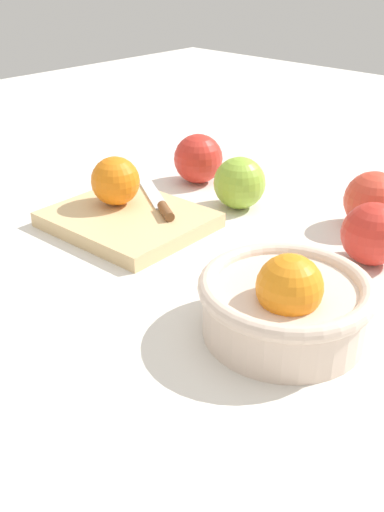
# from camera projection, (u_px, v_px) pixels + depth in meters

# --- Properties ---
(ground_plane) EXTENTS (2.40, 2.40, 0.00)m
(ground_plane) POSITION_uv_depth(u_px,v_px,m) (233.00, 249.00, 0.78)
(ground_plane) COLOR silver
(bowl) EXTENTS (0.18, 0.18, 0.10)m
(bowl) POSITION_uv_depth(u_px,v_px,m) (285.00, 302.00, 0.59)
(bowl) COLOR beige
(bowl) RESTS_ON ground_plane
(cutting_board) EXTENTS (0.22, 0.19, 0.02)m
(cutting_board) POSITION_uv_depth(u_px,v_px,m) (128.00, 220.00, 0.84)
(cutting_board) COLOR #DBB77F
(cutting_board) RESTS_ON ground_plane
(orange_on_board) EXTENTS (0.07, 0.07, 0.07)m
(orange_on_board) POSITION_uv_depth(u_px,v_px,m) (115.00, 181.00, 0.85)
(orange_on_board) COLOR orange
(orange_on_board) RESTS_ON cutting_board
(knife) EXTENTS (0.14, 0.09, 0.01)m
(knife) POSITION_uv_depth(u_px,v_px,m) (160.00, 204.00, 0.85)
(knife) COLOR silver
(knife) RESTS_ON cutting_board
(apple_front_right) EXTENTS (0.08, 0.08, 0.08)m
(apple_front_right) POSITION_uv_depth(u_px,v_px,m) (198.00, 159.00, 0.98)
(apple_front_right) COLOR red
(apple_front_right) RESTS_ON ground_plane
(apple_front_right_2) EXTENTS (0.08, 0.08, 0.08)m
(apple_front_right_2) POSITION_uv_depth(u_px,v_px,m) (239.00, 183.00, 0.89)
(apple_front_right_2) COLOR #8EB738
(apple_front_right_2) RESTS_ON ground_plane
(apple_front_left_2) EXTENTS (0.08, 0.08, 0.08)m
(apple_front_left_2) POSITION_uv_depth(u_px,v_px,m) (373.00, 200.00, 0.82)
(apple_front_left_2) COLOR #D6422D
(apple_front_left_2) RESTS_ON ground_plane
(apple_front_left_3) EXTENTS (0.08, 0.08, 0.08)m
(apple_front_left_3) POSITION_uv_depth(u_px,v_px,m) (373.00, 234.00, 0.73)
(apple_front_left_3) COLOR red
(apple_front_left_3) RESTS_ON ground_plane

